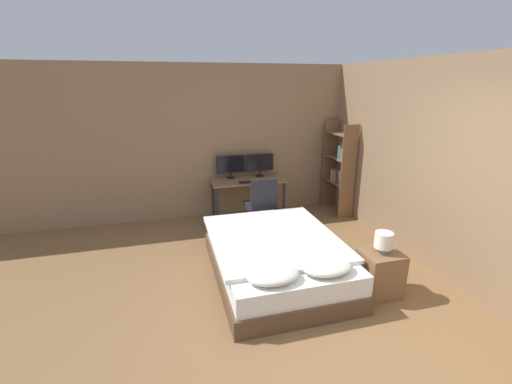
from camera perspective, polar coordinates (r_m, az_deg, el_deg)
ground_plane at (r=3.62m, az=14.83°, el=-24.12°), size 20.00×20.00×0.00m
wall_back at (r=6.35m, az=-1.48°, el=8.43°), size 12.00×0.06×2.70m
wall_side_right at (r=5.14m, az=25.66°, el=4.44°), size 0.06×12.00×2.70m
bed at (r=4.43m, az=3.36°, el=-10.92°), size 1.57×2.10×0.59m
nightstand at (r=4.33m, az=19.90°, el=-12.60°), size 0.43×0.40×0.54m
bedside_lamp at (r=4.14m, az=20.51°, el=-7.56°), size 0.20×0.20×0.25m
desk at (r=6.15m, az=-1.35°, el=1.18°), size 1.32×0.57×0.72m
monitor_left at (r=6.18m, az=-4.26°, el=4.48°), size 0.52×0.16×0.42m
monitor_right at (r=6.31m, az=0.63°, el=4.80°), size 0.52×0.16×0.42m
keyboard at (r=5.95m, az=-0.93°, el=1.69°), size 0.39×0.13×0.02m
computer_mouse at (r=6.02m, az=1.70°, el=1.97°), size 0.07×0.05×0.04m
office_chair at (r=5.59m, az=0.86°, el=-3.10°), size 0.52×0.52×0.96m
bookshelf at (r=6.52m, az=13.91°, el=4.16°), size 0.30×0.73×1.70m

